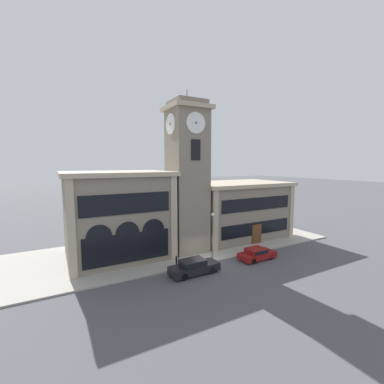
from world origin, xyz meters
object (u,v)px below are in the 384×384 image
street_lamp (213,228)px  bollard (176,261)px  parked_car_mid (257,254)px  parked_car_near (194,266)px

street_lamp → bollard: size_ratio=4.72×
street_lamp → parked_car_mid: bearing=-24.1°
parked_car_near → street_lamp: (3.34, 1.98, 2.77)m
parked_car_mid → street_lamp: street_lamp is taller
parked_car_mid → street_lamp: 5.62m
parked_car_mid → street_lamp: size_ratio=0.83×
street_lamp → bollard: bearing=178.2°
parked_car_near → parked_car_mid: size_ratio=1.15×
street_lamp → bollard: street_lamp is taller
parked_car_near → street_lamp: bearing=29.6°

